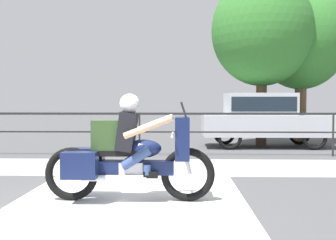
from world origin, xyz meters
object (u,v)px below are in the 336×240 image
parked_car (264,117)px  tree_behind_car (262,31)px  motorcycle (127,153)px  tree_behind_sign (301,40)px

parked_car → tree_behind_car: 2.82m
motorcycle → tree_behind_car: size_ratio=0.44×
parked_car → tree_behind_car: tree_behind_car is taller
parked_car → tree_behind_sign: bearing=43.0°
parked_car → tree_behind_sign: (1.54, 1.42, 2.59)m
motorcycle → tree_behind_car: bearing=68.8°
motorcycle → tree_behind_car: tree_behind_car is taller
parked_car → motorcycle: bearing=-114.3°
motorcycle → parked_car: (3.38, 7.39, 0.28)m
parked_car → tree_behind_car: (0.02, 0.52, 2.77)m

